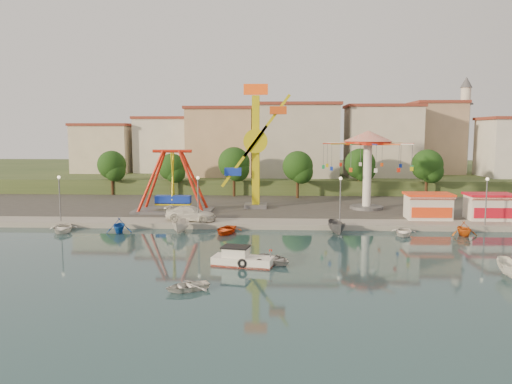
# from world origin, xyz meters

# --- Properties ---
(ground) EXTENTS (200.00, 200.00, 0.00)m
(ground) POSITION_xyz_m (0.00, 0.00, 0.00)
(ground) COLOR #142C37
(ground) RESTS_ON ground
(quay_deck) EXTENTS (200.00, 100.00, 0.60)m
(quay_deck) POSITION_xyz_m (0.00, 62.00, 0.30)
(quay_deck) COLOR #9E998E
(quay_deck) RESTS_ON ground
(asphalt_pad) EXTENTS (90.00, 28.00, 0.01)m
(asphalt_pad) POSITION_xyz_m (0.00, 30.00, 0.60)
(asphalt_pad) COLOR #4C4944
(asphalt_pad) RESTS_ON quay_deck
(hill_terrace) EXTENTS (200.00, 60.00, 3.00)m
(hill_terrace) POSITION_xyz_m (0.00, 67.00, 1.50)
(hill_terrace) COLOR #384C26
(hill_terrace) RESTS_ON ground
(pirate_ship_ride) EXTENTS (10.00, 5.00, 8.00)m
(pirate_ship_ride) POSITION_xyz_m (-12.44, 20.32, 4.39)
(pirate_ship_ride) COLOR #59595E
(pirate_ship_ride) RESTS_ON quay_deck
(kamikaze_tower) EXTENTS (6.23, 3.10, 16.50)m
(kamikaze_tower) POSITION_xyz_m (-1.68, 24.04, 8.51)
(kamikaze_tower) COLOR #59595E
(kamikaze_tower) RESTS_ON quay_deck
(wave_swinger) EXTENTS (11.60, 11.60, 10.40)m
(wave_swinger) POSITION_xyz_m (12.81, 23.88, 8.20)
(wave_swinger) COLOR #59595E
(wave_swinger) RESTS_ON quay_deck
(booth_left) EXTENTS (5.40, 3.78, 3.08)m
(booth_left) POSITION_xyz_m (18.74, 16.49, 2.16)
(booth_left) COLOR white
(booth_left) RESTS_ON quay_deck
(booth_mid) EXTENTS (5.40, 3.78, 3.08)m
(booth_mid) POSITION_xyz_m (25.80, 16.49, 2.16)
(booth_mid) COLOR white
(booth_mid) RESTS_ON quay_deck
(lamp_post_0) EXTENTS (0.14, 0.14, 5.00)m
(lamp_post_0) POSITION_xyz_m (-24.00, 13.00, 3.10)
(lamp_post_0) COLOR #59595E
(lamp_post_0) RESTS_ON quay_deck
(lamp_post_1) EXTENTS (0.14, 0.14, 5.00)m
(lamp_post_1) POSITION_xyz_m (-8.00, 13.00, 3.10)
(lamp_post_1) COLOR #59595E
(lamp_post_1) RESTS_ON quay_deck
(lamp_post_2) EXTENTS (0.14, 0.14, 5.00)m
(lamp_post_2) POSITION_xyz_m (8.00, 13.00, 3.10)
(lamp_post_2) COLOR #59595E
(lamp_post_2) RESTS_ON quay_deck
(lamp_post_3) EXTENTS (0.14, 0.14, 5.00)m
(lamp_post_3) POSITION_xyz_m (24.00, 13.00, 3.10)
(lamp_post_3) COLOR #59595E
(lamp_post_3) RESTS_ON quay_deck
(tree_0) EXTENTS (4.60, 4.60, 7.19)m
(tree_0) POSITION_xyz_m (-26.00, 36.98, 5.47)
(tree_0) COLOR #382314
(tree_0) RESTS_ON quay_deck
(tree_1) EXTENTS (4.35, 4.35, 6.80)m
(tree_1) POSITION_xyz_m (-16.00, 36.24, 5.20)
(tree_1) COLOR #382314
(tree_1) RESTS_ON quay_deck
(tree_2) EXTENTS (5.02, 5.02, 7.85)m
(tree_2) POSITION_xyz_m (-6.00, 35.81, 5.92)
(tree_2) COLOR #382314
(tree_2) RESTS_ON quay_deck
(tree_3) EXTENTS (4.68, 4.68, 7.32)m
(tree_3) POSITION_xyz_m (4.00, 34.36, 5.55)
(tree_3) COLOR #382314
(tree_3) RESTS_ON quay_deck
(tree_4) EXTENTS (4.86, 4.86, 7.60)m
(tree_4) POSITION_xyz_m (14.00, 37.35, 5.75)
(tree_4) COLOR #382314
(tree_4) RESTS_ON quay_deck
(tree_5) EXTENTS (4.83, 4.83, 7.54)m
(tree_5) POSITION_xyz_m (24.00, 35.54, 5.71)
(tree_5) COLOR #382314
(tree_5) RESTS_ON quay_deck
(building_0) EXTENTS (9.26, 9.53, 11.87)m
(building_0) POSITION_xyz_m (-33.37, 46.06, 8.93)
(building_0) COLOR beige
(building_0) RESTS_ON hill_terrace
(building_1) EXTENTS (12.33, 9.01, 8.63)m
(building_1) POSITION_xyz_m (-21.33, 51.38, 7.32)
(building_1) COLOR silver
(building_1) RESTS_ON hill_terrace
(building_2) EXTENTS (11.95, 9.28, 11.23)m
(building_2) POSITION_xyz_m (-8.19, 51.96, 8.62)
(building_2) COLOR tan
(building_2) RESTS_ON hill_terrace
(building_3) EXTENTS (12.59, 10.50, 9.20)m
(building_3) POSITION_xyz_m (5.60, 48.80, 7.60)
(building_3) COLOR beige
(building_3) RESTS_ON hill_terrace
(building_4) EXTENTS (10.75, 9.23, 9.24)m
(building_4) POSITION_xyz_m (19.07, 52.20, 7.62)
(building_4) COLOR beige
(building_4) RESTS_ON hill_terrace
(building_5) EXTENTS (12.77, 10.96, 11.21)m
(building_5) POSITION_xyz_m (32.37, 50.33, 8.61)
(building_5) COLOR tan
(building_5) RESTS_ON hill_terrace
(minaret) EXTENTS (2.80, 2.80, 18.00)m
(minaret) POSITION_xyz_m (36.00, 54.00, 12.55)
(minaret) COLOR silver
(minaret) RESTS_ON hill_terrace
(cabin_motorboat) EXTENTS (5.21, 2.85, 1.73)m
(cabin_motorboat) POSITION_xyz_m (-1.89, -2.89, 0.46)
(cabin_motorboat) COLOR white
(cabin_motorboat) RESTS_ON ground
(rowboat_a) EXTENTS (4.28, 4.30, 0.73)m
(rowboat_a) POSITION_xyz_m (0.77, -2.11, 0.37)
(rowboat_a) COLOR silver
(rowboat_a) RESTS_ON ground
(rowboat_b) EXTENTS (3.77, 3.43, 0.64)m
(rowboat_b) POSITION_xyz_m (-5.13, -9.50, 0.32)
(rowboat_b) COLOR silver
(rowboat_b) RESTS_ON ground
(skiff) EXTENTS (1.66, 3.85, 1.46)m
(skiff) POSITION_xyz_m (18.45, -5.66, 0.73)
(skiff) COLOR white
(skiff) RESTS_ON ground
(van) EXTENTS (6.09, 3.15, 1.69)m
(van) POSITION_xyz_m (-9.05, 14.00, 1.44)
(van) COLOR silver
(van) RESTS_ON quay_deck
(moored_boat_0) EXTENTS (4.09, 4.86, 0.86)m
(moored_boat_0) POSITION_xyz_m (-22.41, 9.80, 0.43)
(moored_boat_0) COLOR white
(moored_boat_0) RESTS_ON ground
(moored_boat_1) EXTENTS (3.34, 3.65, 1.63)m
(moored_boat_1) POSITION_xyz_m (-16.14, 9.80, 0.81)
(moored_boat_1) COLOR #144DB4
(moored_boat_1) RESTS_ON ground
(moored_boat_2) EXTENTS (1.71, 3.95, 1.49)m
(moored_boat_2) POSITION_xyz_m (-9.36, 9.80, 0.75)
(moored_boat_2) COLOR silver
(moored_boat_2) RESTS_ON ground
(moored_boat_3) EXTENTS (3.63, 4.49, 0.82)m
(moored_boat_3) POSITION_xyz_m (-4.53, 9.80, 0.41)
(moored_boat_3) COLOR #D44111
(moored_boat_3) RESTS_ON ground
(moored_boat_5) EXTENTS (2.01, 4.18, 1.55)m
(moored_boat_5) POSITION_xyz_m (7.31, 9.80, 0.78)
(moored_boat_5) COLOR #59595E
(moored_boat_5) RESTS_ON ground
(moored_boat_6) EXTENTS (3.47, 4.18, 0.75)m
(moored_boat_6) POSITION_xyz_m (14.28, 9.80, 0.37)
(moored_boat_6) COLOR white
(moored_boat_6) RESTS_ON ground
(moored_boat_7) EXTENTS (2.69, 3.08, 1.56)m
(moored_boat_7) POSITION_xyz_m (20.57, 9.80, 0.78)
(moored_boat_7) COLOR #DC5D13
(moored_boat_7) RESTS_ON ground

